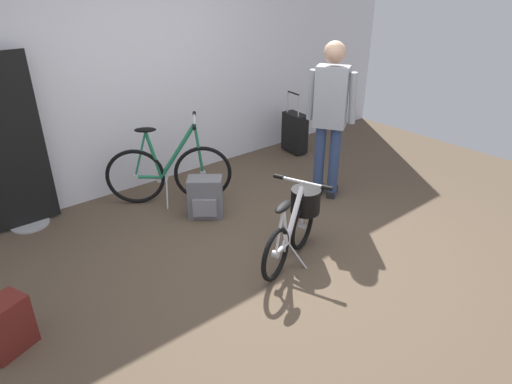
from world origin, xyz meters
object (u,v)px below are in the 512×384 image
(floor_banner_stand, at_px, (12,155))
(handbag_on_floor, at_px, (205,197))
(display_bike_left, at_px, (169,172))
(visitor_near_wall, at_px, (330,113))
(folding_bike_foreground, at_px, (296,220))
(backpack_on_floor, at_px, (5,326))
(rolling_suitcase, at_px, (295,132))

(floor_banner_stand, distance_m, handbag_on_floor, 1.81)
(display_bike_left, height_order, visitor_near_wall, visitor_near_wall)
(folding_bike_foreground, distance_m, backpack_on_floor, 2.27)
(display_bike_left, distance_m, handbag_on_floor, 0.54)
(handbag_on_floor, bearing_deg, floor_banner_stand, 146.67)
(visitor_near_wall, bearing_deg, handbag_on_floor, 160.18)
(backpack_on_floor, bearing_deg, folding_bike_foreground, -10.48)
(floor_banner_stand, relative_size, handbag_on_floor, 3.97)
(visitor_near_wall, relative_size, backpack_on_floor, 4.34)
(display_bike_left, distance_m, visitor_near_wall, 1.79)
(floor_banner_stand, xyz_separation_m, visitor_near_wall, (2.72, -1.41, 0.21))
(visitor_near_wall, bearing_deg, backpack_on_floor, -176.38)
(visitor_near_wall, bearing_deg, floor_banner_stand, 152.59)
(floor_banner_stand, height_order, backpack_on_floor, floor_banner_stand)
(handbag_on_floor, bearing_deg, visitor_near_wall, -19.82)
(folding_bike_foreground, xyz_separation_m, backpack_on_floor, (-2.22, 0.41, -0.16))
(folding_bike_foreground, height_order, display_bike_left, display_bike_left)
(display_bike_left, bearing_deg, floor_banner_stand, 161.50)
(display_bike_left, xyz_separation_m, handbag_on_floor, (0.11, -0.50, -0.14))
(floor_banner_stand, xyz_separation_m, handbag_on_floor, (1.45, -0.95, -0.53))
(rolling_suitcase, bearing_deg, display_bike_left, -174.29)
(rolling_suitcase, xyz_separation_m, backpack_on_floor, (-3.93, -1.37, -0.09))
(folding_bike_foreground, bearing_deg, visitor_near_wall, 30.47)
(floor_banner_stand, xyz_separation_m, folding_bike_foreground, (1.67, -2.03, -0.39))
(folding_bike_foreground, bearing_deg, rolling_suitcase, 46.22)
(display_bike_left, height_order, handbag_on_floor, display_bike_left)
(display_bike_left, bearing_deg, rolling_suitcase, 5.71)
(floor_banner_stand, bearing_deg, folding_bike_foreground, -50.60)
(visitor_near_wall, xyz_separation_m, handbag_on_floor, (-1.27, 0.46, -0.74))
(floor_banner_stand, height_order, visitor_near_wall, same)
(folding_bike_foreground, bearing_deg, display_bike_left, 101.81)
(floor_banner_stand, relative_size, rolling_suitcase, 1.99)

